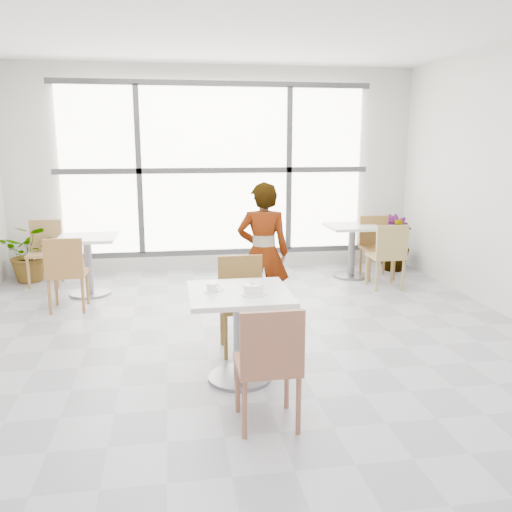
{
  "coord_description": "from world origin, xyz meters",
  "views": [
    {
      "loc": [
        -0.68,
        -4.52,
        1.91
      ],
      "look_at": [
        0.0,
        -0.3,
        1.0
      ],
      "focal_mm": 37.63,
      "sensor_mm": 36.0,
      "label": 1
    }
  ],
  "objects": [
    {
      "name": "floor",
      "position": [
        0.0,
        0.0,
        0.0
      ],
      "size": [
        7.0,
        7.0,
        0.0
      ],
      "primitive_type": "plane",
      "color": "#9E9EA5",
      "rests_on": "ground"
    },
    {
      "name": "ceiling",
      "position": [
        0.0,
        0.0,
        3.0
      ],
      "size": [
        7.0,
        7.0,
        0.0
      ],
      "primitive_type": "plane",
      "rotation": [
        3.14,
        0.0,
        0.0
      ],
      "color": "white",
      "rests_on": "ground"
    },
    {
      "name": "wall_back",
      "position": [
        0.0,
        3.5,
        1.5
      ],
      "size": [
        6.0,
        0.0,
        6.0
      ],
      "primitive_type": "plane",
      "rotation": [
        1.57,
        0.0,
        0.0
      ],
      "color": "silver",
      "rests_on": "ground"
    },
    {
      "name": "wall_front",
      "position": [
        0.0,
        -3.5,
        1.5
      ],
      "size": [
        6.0,
        0.0,
        6.0
      ],
      "primitive_type": "plane",
      "rotation": [
        -1.57,
        0.0,
        0.0
      ],
      "color": "silver",
      "rests_on": "ground"
    },
    {
      "name": "window",
      "position": [
        0.0,
        3.44,
        1.5
      ],
      "size": [
        4.6,
        0.07,
        2.52
      ],
      "color": "white",
      "rests_on": "ground"
    },
    {
      "name": "main_table",
      "position": [
        -0.16,
        -0.45,
        0.52
      ],
      "size": [
        0.8,
        0.8,
        0.75
      ],
      "color": "white",
      "rests_on": "ground"
    },
    {
      "name": "chair_near",
      "position": [
        -0.06,
        -1.25,
        0.5
      ],
      "size": [
        0.42,
        0.42,
        0.87
      ],
      "rotation": [
        0.0,
        0.0,
        3.14
      ],
      "color": "#9B5E47",
      "rests_on": "ground"
    },
    {
      "name": "chair_far",
      "position": [
        -0.05,
        0.24,
        0.5
      ],
      "size": [
        0.42,
        0.42,
        0.87
      ],
      "color": "brown",
      "rests_on": "ground"
    },
    {
      "name": "oatmeal_bowl",
      "position": [
        -0.06,
        -0.55,
        0.79
      ],
      "size": [
        0.21,
        0.21,
        0.1
      ],
      "color": "white",
      "rests_on": "main_table"
    },
    {
      "name": "coffee_cup",
      "position": [
        -0.37,
        -0.42,
        0.78
      ],
      "size": [
        0.16,
        0.13,
        0.07
      ],
      "color": "white",
      "rests_on": "main_table"
    },
    {
      "name": "person",
      "position": [
        0.28,
        0.96,
        0.75
      ],
      "size": [
        0.6,
        0.44,
        1.51
      ],
      "primitive_type": "imported",
      "rotation": [
        0.0,
        0.0,
        2.98
      ],
      "color": "black",
      "rests_on": "ground"
    },
    {
      "name": "bg_table_left",
      "position": [
        -1.72,
        2.35,
        0.49
      ],
      "size": [
        0.7,
        0.7,
        0.75
      ],
      "color": "white",
      "rests_on": "ground"
    },
    {
      "name": "bg_table_right",
      "position": [
        1.87,
        2.7,
        0.49
      ],
      "size": [
        0.7,
        0.7,
        0.75
      ],
      "color": "silver",
      "rests_on": "ground"
    },
    {
      "name": "bg_chair_left_near",
      "position": [
        -1.87,
        1.65,
        0.5
      ],
      "size": [
        0.42,
        0.42,
        0.87
      ],
      "rotation": [
        0.0,
        0.0,
        3.14
      ],
      "color": "#A16D38",
      "rests_on": "ground"
    },
    {
      "name": "bg_chair_left_far",
      "position": [
        -2.37,
        2.99,
        0.5
      ],
      "size": [
        0.42,
        0.42,
        0.87
      ],
      "color": "#A07A48",
      "rests_on": "ground"
    },
    {
      "name": "bg_chair_right_near",
      "position": [
        2.12,
        1.97,
        0.5
      ],
      "size": [
        0.42,
        0.42,
        0.87
      ],
      "rotation": [
        0.0,
        0.0,
        3.14
      ],
      "color": "#A38A4F",
      "rests_on": "ground"
    },
    {
      "name": "bg_chair_right_far",
      "position": [
        2.21,
        2.65,
        0.5
      ],
      "size": [
        0.42,
        0.42,
        0.87
      ],
      "color": "brown",
      "rests_on": "ground"
    },
    {
      "name": "plant_left",
      "position": [
        -2.61,
        3.17,
        0.4
      ],
      "size": [
        0.8,
        0.72,
        0.8
      ],
      "primitive_type": "imported",
      "rotation": [
        0.0,
        0.0,
        -0.15
      ],
      "color": "#49783D",
      "rests_on": "ground"
    },
    {
      "name": "plant_right",
      "position": [
        2.65,
        3.0,
        0.42
      ],
      "size": [
        0.54,
        0.54,
        0.84
      ],
      "primitive_type": "imported",
      "rotation": [
        0.0,
        0.0,
        0.17
      ],
      "color": "#4B7440",
      "rests_on": "ground"
    }
  ]
}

